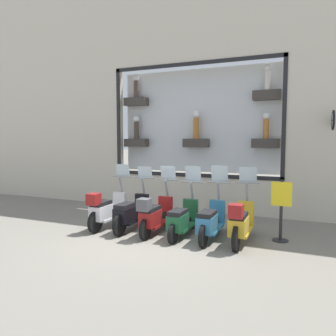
% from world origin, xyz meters
% --- Properties ---
extents(ground_plane, '(120.00, 120.00, 0.00)m').
position_xyz_m(ground_plane, '(0.00, 0.00, 0.00)').
color(ground_plane, gray).
extents(building_facade, '(1.19, 36.00, 8.90)m').
position_xyz_m(building_facade, '(3.60, -0.00, 4.53)').
color(building_facade, beige).
rests_on(building_facade, ground_plane).
extents(scooter_yellow_0, '(1.81, 0.61, 1.67)m').
position_xyz_m(scooter_yellow_0, '(0.55, -2.07, 0.49)').
color(scooter_yellow_0, black).
rests_on(scooter_yellow_0, ground_plane).
extents(scooter_teal_1, '(1.80, 0.60, 1.68)m').
position_xyz_m(scooter_teal_1, '(0.61, -1.37, 0.43)').
color(scooter_teal_1, black).
rests_on(scooter_teal_1, ground_plane).
extents(scooter_green_2, '(1.79, 0.60, 1.64)m').
position_xyz_m(scooter_green_2, '(0.60, -0.67, 0.42)').
color(scooter_green_2, black).
rests_on(scooter_green_2, ground_plane).
extents(scooter_red_3, '(1.80, 0.61, 1.62)m').
position_xyz_m(scooter_red_3, '(0.54, 0.03, 0.47)').
color(scooter_red_3, black).
rests_on(scooter_red_3, ground_plane).
extents(scooter_black_4, '(1.81, 0.60, 1.59)m').
position_xyz_m(scooter_black_4, '(0.61, 0.73, 0.44)').
color(scooter_black_4, black).
rests_on(scooter_black_4, ground_plane).
extents(scooter_white_5, '(1.81, 0.60, 1.63)m').
position_xyz_m(scooter_white_5, '(0.55, 1.43, 0.49)').
color(scooter_white_5, black).
rests_on(scooter_white_5, ground_plane).
extents(shop_sign_post, '(0.36, 0.45, 1.42)m').
position_xyz_m(shop_sign_post, '(1.16, -2.87, 0.75)').
color(shop_sign_post, '#232326').
rests_on(shop_sign_post, ground_plane).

